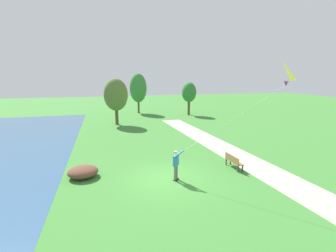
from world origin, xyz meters
TOP-DOWN VIEW (x-y plane):
  - ground_plane at (0.00, 0.00)m, footprint 120.00×120.00m
  - walkway_path at (5.94, 2.00)m, footprint 3.87×32.08m
  - person_kite_flyer at (0.30, -0.30)m, footprint 0.61×0.56m
  - flying_kite at (4.23, -3.25)m, footprint 4.41×3.63m
  - park_bench_near_walkway at (4.34, 0.42)m, footprint 0.51×1.52m
  - tree_horizon_far at (-1.88, 16.99)m, footprint 2.85×2.45m
  - tree_treeline_left at (9.12, 21.56)m, footprint 2.15×2.17m
  - tree_lakeside_far at (2.09, 25.61)m, footprint 2.66×2.59m
  - lakeside_shrub at (-4.81, 1.54)m, footprint 1.73×1.62m

SIDE VIEW (x-z plane):
  - ground_plane at x=0.00m, z-range 0.00..0.00m
  - walkway_path at x=5.94m, z-range 0.00..0.02m
  - lakeside_shrub at x=-4.81m, z-range 0.00..0.65m
  - park_bench_near_walkway at x=4.34m, z-range 0.07..0.95m
  - person_kite_flyer at x=0.30m, z-range 0.13..1.96m
  - tree_treeline_left at x=9.12m, z-range 0.92..5.84m
  - tree_horizon_far at x=-1.88m, z-range 0.81..6.37m
  - tree_lakeside_far at x=2.09m, z-range 0.83..7.08m
  - flying_kite at x=4.23m, z-range 3.56..8.25m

